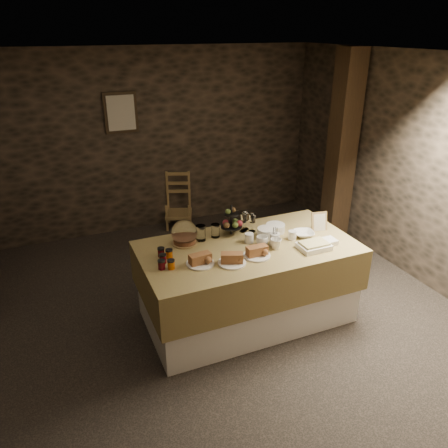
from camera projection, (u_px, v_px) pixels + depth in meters
name	position (u px, v px, depth m)	size (l,w,h in m)	color
ground_plane	(196.00, 317.00, 4.65)	(5.50, 5.00, 0.01)	black
room_shell	(191.00, 177.00, 4.00)	(5.52, 5.02, 2.60)	black
buffet_table	(248.00, 277.00, 4.45)	(2.13, 1.13, 0.84)	silver
chair	(177.00, 203.00, 6.65)	(0.50, 0.48, 0.65)	olive
timber_column	(342.00, 149.00, 5.95)	(0.30, 0.30, 2.60)	black
framed_picture	(121.00, 113.00, 5.93)	(0.45, 0.04, 0.55)	#302316
plate_stack_a	(267.00, 233.00, 4.46)	(0.19, 0.19, 0.10)	silver
plate_stack_b	(275.00, 228.00, 4.59)	(0.20, 0.20, 0.09)	silver
cutlery_holder	(275.00, 239.00, 4.31)	(0.10, 0.10, 0.12)	silver
cup_a	(262.00, 241.00, 4.30)	(0.12, 0.12, 0.10)	silver
cup_b	(276.00, 244.00, 4.24)	(0.11, 0.11, 0.10)	silver
mug_c	(249.00, 238.00, 4.36)	(0.09, 0.09, 0.10)	silver
mug_d	(292.00, 235.00, 4.43)	(0.08, 0.08, 0.09)	silver
bowl	(304.00, 234.00, 4.50)	(0.21, 0.21, 0.05)	silver
cake_dome	(184.00, 234.00, 4.31)	(0.26, 0.26, 0.26)	olive
fruit_stand	(232.00, 223.00, 4.50)	(0.23, 0.23, 0.32)	black
bread_platter_left	(200.00, 260.00, 3.96)	(0.26, 0.26, 0.11)	silver
bread_platter_center	(232.00, 260.00, 3.97)	(0.26, 0.26, 0.11)	silver
bread_platter_right	(257.00, 252.00, 4.10)	(0.26, 0.26, 0.11)	silver
jam_jars	(165.00, 259.00, 3.98)	(0.18, 0.32, 0.07)	#500711
tart_dish	(314.00, 246.00, 4.24)	(0.30, 0.22, 0.07)	silver
square_dish	(329.00, 241.00, 4.35)	(0.14, 0.14, 0.04)	silver
menu_frame	(319.00, 222.00, 4.61)	(0.17, 0.02, 0.22)	olive
storage_jar_a	(201.00, 233.00, 4.39)	(0.10, 0.10, 0.16)	white
storage_jar_b	(215.00, 231.00, 4.46)	(0.09, 0.09, 0.14)	white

